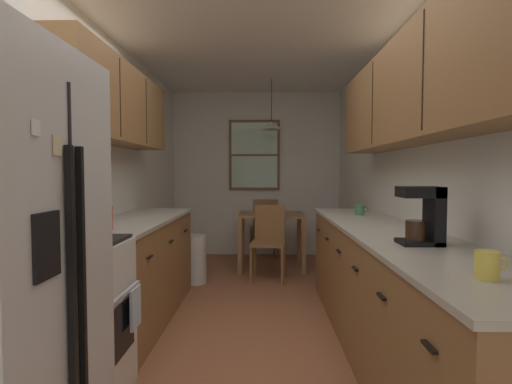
# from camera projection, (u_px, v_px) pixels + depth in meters

# --- Properties ---
(ground_plane) EXTENTS (12.00, 12.00, 0.00)m
(ground_plane) POSITION_uv_depth(u_px,v_px,m) (251.00, 311.00, 3.72)
(ground_plane) COLOR #995B3D
(wall_left) EXTENTS (0.10, 9.00, 2.55)m
(wall_left) POSITION_uv_depth(u_px,v_px,m) (106.00, 175.00, 3.69)
(wall_left) COLOR white
(wall_left) RESTS_ON ground
(wall_right) EXTENTS (0.10, 9.00, 2.55)m
(wall_right) POSITION_uv_depth(u_px,v_px,m) (399.00, 175.00, 3.63)
(wall_right) COLOR white
(wall_right) RESTS_ON ground
(wall_back) EXTENTS (4.40, 0.10, 2.55)m
(wall_back) POSITION_uv_depth(u_px,v_px,m) (256.00, 174.00, 6.31)
(wall_back) COLOR white
(wall_back) RESTS_ON ground
(ceiling_slab) EXTENTS (4.40, 9.00, 0.08)m
(ceiling_slab) POSITION_uv_depth(u_px,v_px,m) (251.00, 30.00, 3.59)
(ceiling_slab) COLOR white
(stove_range) EXTENTS (0.66, 0.58, 1.10)m
(stove_range) POSITION_uv_depth(u_px,v_px,m) (64.00, 321.00, 2.22)
(stove_range) COLOR white
(stove_range) RESTS_ON ground
(microwave_over_range) EXTENTS (0.39, 0.62, 0.32)m
(microwave_over_range) POSITION_uv_depth(u_px,v_px,m) (38.00, 101.00, 2.16)
(microwave_over_range) COLOR white
(counter_left) EXTENTS (0.64, 1.96, 0.90)m
(counter_left) POSITION_uv_depth(u_px,v_px,m) (136.00, 269.00, 3.49)
(counter_left) COLOR olive
(counter_left) RESTS_ON ground
(upper_cabinets_left) EXTENTS (0.33, 2.04, 0.65)m
(upper_cabinets_left) POSITION_uv_depth(u_px,v_px,m) (116.00, 105.00, 3.37)
(upper_cabinets_left) COLOR olive
(counter_right) EXTENTS (0.64, 3.36, 0.90)m
(counter_right) POSITION_uv_depth(u_px,v_px,m) (390.00, 295.00, 2.76)
(counter_right) COLOR olive
(counter_right) RESTS_ON ground
(upper_cabinets_right) EXTENTS (0.33, 3.04, 0.70)m
(upper_cabinets_right) POSITION_uv_depth(u_px,v_px,m) (417.00, 90.00, 2.64)
(upper_cabinets_right) COLOR olive
(dining_table) EXTENTS (0.87, 0.77, 0.74)m
(dining_table) POSITION_uv_depth(u_px,v_px,m) (271.00, 223.00, 5.41)
(dining_table) COLOR olive
(dining_table) RESTS_ON ground
(dining_chair_near) EXTENTS (0.44, 0.44, 0.90)m
(dining_chair_near) POSITION_uv_depth(u_px,v_px,m) (269.00, 238.00, 4.83)
(dining_chair_near) COLOR olive
(dining_chair_near) RESTS_ON ground
(dining_chair_far) EXTENTS (0.45, 0.45, 0.90)m
(dining_chair_far) POSITION_uv_depth(u_px,v_px,m) (265.00, 225.00, 6.01)
(dining_chair_far) COLOR olive
(dining_chair_far) RESTS_ON ground
(pendant_light) EXTENTS (0.30, 0.30, 0.67)m
(pendant_light) POSITION_uv_depth(u_px,v_px,m) (271.00, 126.00, 5.35)
(pendant_light) COLOR black
(back_window) EXTENTS (0.79, 0.05, 1.09)m
(back_window) POSITION_uv_depth(u_px,v_px,m) (254.00, 155.00, 6.22)
(back_window) COLOR brown
(trash_bin) EXTENTS (0.29, 0.29, 0.56)m
(trash_bin) POSITION_uv_depth(u_px,v_px,m) (194.00, 259.00, 4.68)
(trash_bin) COLOR silver
(trash_bin) RESTS_ON ground
(storage_canister) EXTENTS (0.12, 0.12, 0.18)m
(storage_canister) POSITION_uv_depth(u_px,v_px,m) (104.00, 217.00, 2.78)
(storage_canister) COLOR red
(storage_canister) RESTS_ON counter_left
(dish_towel) EXTENTS (0.02, 0.16, 0.24)m
(dish_towel) POSITION_uv_depth(u_px,v_px,m) (135.00, 308.00, 2.35)
(dish_towel) COLOR silver
(coffee_maker) EXTENTS (0.22, 0.18, 0.32)m
(coffee_maker) POSITION_uv_depth(u_px,v_px,m) (425.00, 214.00, 2.20)
(coffee_maker) COLOR black
(coffee_maker) RESTS_ON counter_right
(mug_by_coffeemaker) EXTENTS (0.12, 0.09, 0.11)m
(mug_by_coffeemaker) POSITION_uv_depth(u_px,v_px,m) (487.00, 265.00, 1.49)
(mug_by_coffeemaker) COLOR #E5CC4C
(mug_by_coffeemaker) RESTS_ON counter_right
(mug_spare) EXTENTS (0.12, 0.09, 0.10)m
(mug_spare) POSITION_uv_depth(u_px,v_px,m) (360.00, 210.00, 3.74)
(mug_spare) COLOR #3F7F4C
(mug_spare) RESTS_ON counter_right
(table_serving_bowl) EXTENTS (0.17, 0.17, 0.06)m
(table_serving_bowl) POSITION_uv_depth(u_px,v_px,m) (276.00, 211.00, 5.43)
(table_serving_bowl) COLOR #4C7299
(table_serving_bowl) RESTS_ON dining_table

